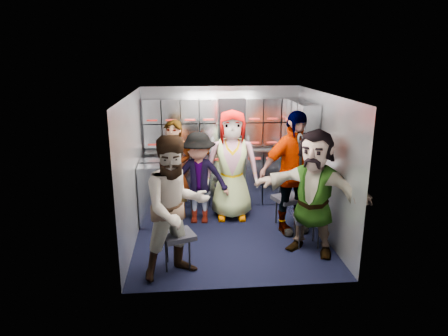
{
  "coord_description": "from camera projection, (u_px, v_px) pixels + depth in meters",
  "views": [
    {
      "loc": [
        -0.6,
        -5.58,
        2.64
      ],
      "look_at": [
        -0.05,
        0.35,
        0.94
      ],
      "focal_mm": 32.0,
      "sensor_mm": 36.0,
      "label": 1
    }
  ],
  "objects": [
    {
      "name": "jump_seat_near_left",
      "position": [
        178.0,
        237.0,
        5.04
      ],
      "size": [
        0.5,
        0.48,
        0.47
      ],
      "rotation": [
        0.0,
        0.0,
        0.35
      ],
      "color": "black",
      "rests_on": "ground"
    },
    {
      "name": "cup_left",
      "position": [
        170.0,
        147.0,
        6.92
      ],
      "size": [
        0.07,
        0.07,
        0.1
      ],
      "primitive_type": "cylinder",
      "color": "tan",
      "rests_on": "counter"
    },
    {
      "name": "attendant_arc_a",
      "position": [
        176.0,
        208.0,
        4.74
      ],
      "size": [
        1.05,
        0.96,
        1.76
      ],
      "primitive_type": "imported",
      "rotation": [
        0.0,
        0.0,
        0.42
      ],
      "color": "black",
      "rests_on": "ground"
    },
    {
      "name": "attendant_arc_b",
      "position": [
        199.0,
        178.0,
        6.33
      ],
      "size": [
        1.01,
        0.65,
        1.48
      ],
      "primitive_type": "imported",
      "rotation": [
        0.0,
        0.0,
        -0.11
      ],
      "color": "black",
      "rests_on": "ground"
    },
    {
      "name": "bottle_mid",
      "position": [
        212.0,
        143.0,
        6.97
      ],
      "size": [
        0.07,
        0.07,
        0.22
      ],
      "primitive_type": "cylinder",
      "color": "white",
      "rests_on": "counter"
    },
    {
      "name": "wall_left",
      "position": [
        133.0,
        169.0,
        5.71
      ],
      "size": [
        0.04,
        3.0,
        2.1
      ],
      "primitive_type": "cube",
      "color": "#92979F",
      "rests_on": "ground"
    },
    {
      "name": "right_cabinet",
      "position": [
        300.0,
        187.0,
        6.66
      ],
      "size": [
        0.28,
        1.2,
        1.0
      ],
      "primitive_type": "cube",
      "color": "#A6ADB7",
      "rests_on": "ground"
    },
    {
      "name": "attendant_standing",
      "position": [
        174.0,
        170.0,
        6.52
      ],
      "size": [
        0.71,
        0.64,
        1.64
      ],
      "primitive_type": "imported",
      "rotation": [
        0.0,
        0.0,
        -0.53
      ],
      "color": "black",
      "rests_on": "ground"
    },
    {
      "name": "jump_seat_mid_right",
      "position": [
        288.0,
        200.0,
        6.25
      ],
      "size": [
        0.53,
        0.52,
        0.49
      ],
      "rotation": [
        0.0,
        0.0,
        0.36
      ],
      "color": "black",
      "rests_on": "ground"
    },
    {
      "name": "cart_bank_left",
      "position": [
        153.0,
        193.0,
        6.41
      ],
      "size": [
        0.38,
        0.76,
        0.99
      ],
      "primitive_type": "cube",
      "color": "#A6ADB7",
      "rests_on": "ground"
    },
    {
      "name": "attendant_arc_c",
      "position": [
        232.0,
        165.0,
        6.47
      ],
      "size": [
        0.92,
        0.64,
        1.8
      ],
      "primitive_type": "imported",
      "rotation": [
        0.0,
        0.0,
        -0.08
      ],
      "color": "black",
      "rests_on": "ground"
    },
    {
      "name": "bottle_right",
      "position": [
        248.0,
        142.0,
        7.03
      ],
      "size": [
        0.07,
        0.07,
        0.23
      ],
      "primitive_type": "cylinder",
      "color": "white",
      "rests_on": "counter"
    },
    {
      "name": "coffee_niche",
      "position": [
        232.0,
        122.0,
        7.08
      ],
      "size": [
        0.46,
        0.16,
        0.84
      ],
      "primitive_type": null,
      "color": "black",
      "rests_on": "wall_back"
    },
    {
      "name": "floor",
      "position": [
        230.0,
        233.0,
        6.12
      ],
      "size": [
        3.0,
        3.0,
        0.0
      ],
      "primitive_type": "plane",
      "color": "black",
      "rests_on": "ground"
    },
    {
      "name": "jump_seat_near_right",
      "position": [
        307.0,
        220.0,
        5.62
      ],
      "size": [
        0.41,
        0.39,
        0.44
      ],
      "rotation": [
        0.0,
        0.0,
        -0.12
      ],
      "color": "black",
      "rests_on": "ground"
    },
    {
      "name": "cup_right",
      "position": [
        288.0,
        145.0,
        7.1
      ],
      "size": [
        0.07,
        0.07,
        0.1
      ],
      "primitive_type": "cylinder",
      "color": "tan",
      "rests_on": "counter"
    },
    {
      "name": "wall_back",
      "position": [
        221.0,
        145.0,
        7.26
      ],
      "size": [
        2.8,
        0.04,
        2.1
      ],
      "primitive_type": "cube",
      "color": "#92979F",
      "rests_on": "ground"
    },
    {
      "name": "locker_bank_right",
      "position": [
        302.0,
        127.0,
        6.49
      ],
      "size": [
        0.28,
        1.0,
        0.82
      ],
      "primitive_type": "cube",
      "color": "#A6ADB7",
      "rests_on": "wall_right"
    },
    {
      "name": "jump_seat_center",
      "position": [
        231.0,
        188.0,
        6.77
      ],
      "size": [
        0.53,
        0.52,
        0.5
      ],
      "rotation": [
        0.0,
        0.0,
        0.36
      ],
      "color": "black",
      "rests_on": "ground"
    },
    {
      "name": "attendant_arc_d",
      "position": [
        293.0,
        173.0,
        5.94
      ],
      "size": [
        1.18,
        0.76,
        1.87
      ],
      "primitive_type": "imported",
      "rotation": [
        0.0,
        0.0,
        0.3
      ],
      "color": "black",
      "rests_on": "ground"
    },
    {
      "name": "wall_right",
      "position": [
        323.0,
        165.0,
        5.95
      ],
      "size": [
        0.04,
        3.0,
        2.1
      ],
      "primitive_type": "cube",
      "color": "#92979F",
      "rests_on": "ground"
    },
    {
      "name": "bottle_left",
      "position": [
        213.0,
        143.0,
        6.98
      ],
      "size": [
        0.07,
        0.07,
        0.23
      ],
      "primitive_type": "cylinder",
      "color": "white",
      "rests_on": "counter"
    },
    {
      "name": "attendant_arc_e",
      "position": [
        313.0,
        193.0,
        5.32
      ],
      "size": [
        1.6,
        1.32,
        1.72
      ],
      "primitive_type": "imported",
      "rotation": [
        0.0,
        0.0,
        -0.6
      ],
      "color": "black",
      "rests_on": "ground"
    },
    {
      "name": "ceiling",
      "position": [
        230.0,
        94.0,
        5.54
      ],
      "size": [
        2.8,
        3.0,
        0.02
      ],
      "primitive_type": "cube",
      "color": "silver",
      "rests_on": "wall_back"
    },
    {
      "name": "jump_seat_mid_left",
      "position": [
        199.0,
        197.0,
        6.61
      ],
      "size": [
        0.41,
        0.4,
        0.41
      ],
      "rotation": [
        0.0,
        0.0,
        -0.23
      ],
      "color": "black",
      "rests_on": "ground"
    },
    {
      "name": "cart_bank_back",
      "position": [
        222.0,
        177.0,
        7.22
      ],
      "size": [
        2.68,
        0.38,
        0.99
      ],
      "primitive_type": "cube",
      "color": "#A6ADB7",
      "rests_on": "ground"
    },
    {
      "name": "locker_bank_back",
      "position": [
        222.0,
        122.0,
        7.0
      ],
      "size": [
        2.68,
        0.28,
        0.82
      ],
      "primitive_type": "cube",
      "color": "#A6ADB7",
      "rests_on": "wall_back"
    },
    {
      "name": "red_latch_strip",
      "position": [
        223.0,
        159.0,
        6.92
      ],
      "size": [
        2.6,
        0.02,
        0.03
      ],
      "primitive_type": "cube",
      "color": "#B3221C",
      "rests_on": "cart_bank_back"
    },
    {
      "name": "counter",
      "position": [
        222.0,
        149.0,
        7.07
      ],
      "size": [
        2.68,
        0.42,
        0.03
      ],
      "primitive_type": "cube",
      "color": "silver",
      "rests_on": "cart_bank_back"
    }
  ]
}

